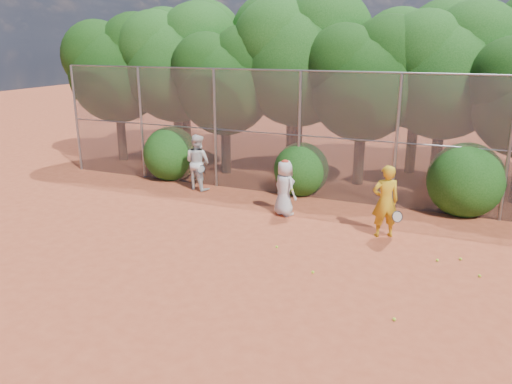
% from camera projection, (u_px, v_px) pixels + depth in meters
% --- Properties ---
extents(ground, '(80.00, 80.00, 0.00)m').
position_uv_depth(ground, '(253.00, 277.00, 10.71)').
color(ground, '#A64225').
rests_on(ground, ground).
extents(fence_back, '(20.05, 0.09, 4.03)m').
position_uv_depth(fence_back, '(326.00, 136.00, 15.44)').
color(fence_back, gray).
rests_on(fence_back, ground).
extents(tree_0, '(4.38, 3.81, 6.00)m').
position_uv_depth(tree_0, '(118.00, 65.00, 20.18)').
color(tree_0, black).
rests_on(tree_0, ground).
extents(tree_1, '(4.64, 4.03, 6.35)m').
position_uv_depth(tree_1, '(177.00, 60.00, 19.62)').
color(tree_1, black).
rests_on(tree_1, ground).
extents(tree_2, '(3.99, 3.47, 5.47)m').
position_uv_depth(tree_2, '(226.00, 78.00, 18.23)').
color(tree_2, black).
rests_on(tree_2, ground).
extents(tree_3, '(4.89, 4.26, 6.70)m').
position_uv_depth(tree_3, '(301.00, 55.00, 17.94)').
color(tree_3, black).
rests_on(tree_3, ground).
extents(tree_4, '(4.19, 3.64, 5.73)m').
position_uv_depth(tree_4, '(366.00, 76.00, 16.66)').
color(tree_4, black).
rests_on(tree_4, ground).
extents(tree_5, '(4.51, 3.92, 6.17)m').
position_uv_depth(tree_5, '(448.00, 67.00, 16.35)').
color(tree_5, black).
rests_on(tree_5, ground).
extents(tree_9, '(4.83, 4.20, 6.62)m').
position_uv_depth(tree_9, '(185.00, 53.00, 21.97)').
color(tree_9, black).
rests_on(tree_9, ground).
extents(tree_10, '(5.15, 4.48, 7.06)m').
position_uv_depth(tree_10, '(295.00, 47.00, 20.19)').
color(tree_10, black).
rests_on(tree_10, ground).
extents(tree_11, '(4.64, 4.03, 6.35)m').
position_uv_depth(tree_11, '(421.00, 61.00, 18.10)').
color(tree_11, black).
rests_on(tree_11, ground).
extents(bush_0, '(2.00, 2.00, 2.00)m').
position_uv_depth(bush_0, '(171.00, 151.00, 18.21)').
color(bush_0, '#154411').
rests_on(bush_0, ground).
extents(bush_1, '(1.80, 1.80, 1.80)m').
position_uv_depth(bush_1, '(301.00, 167.00, 16.37)').
color(bush_1, '#154411').
rests_on(bush_1, ground).
extents(bush_2, '(2.20, 2.20, 2.20)m').
position_uv_depth(bush_2, '(466.00, 177.00, 14.44)').
color(bush_2, '#154411').
rests_on(bush_2, ground).
extents(player_yellow, '(0.92, 0.72, 1.90)m').
position_uv_depth(player_yellow, '(385.00, 201.00, 12.70)').
color(player_yellow, gold).
rests_on(player_yellow, ground).
extents(player_teen, '(0.94, 0.84, 1.65)m').
position_uv_depth(player_teen, '(285.00, 188.00, 14.32)').
color(player_teen, silver).
rests_on(player_teen, ground).
extents(player_white, '(1.06, 0.90, 1.89)m').
position_uv_depth(player_white, '(198.00, 162.00, 16.83)').
color(player_white, silver).
rests_on(player_white, ground).
extents(ball_0, '(0.07, 0.07, 0.07)m').
position_uv_depth(ball_0, '(313.00, 272.00, 10.87)').
color(ball_0, '#B8DE28').
rests_on(ball_0, ground).
extents(ball_1, '(0.07, 0.07, 0.07)m').
position_uv_depth(ball_1, '(437.00, 260.00, 11.46)').
color(ball_1, '#B8DE28').
rests_on(ball_1, ground).
extents(ball_2, '(0.07, 0.07, 0.07)m').
position_uv_depth(ball_2, '(394.00, 319.00, 9.02)').
color(ball_2, '#B8DE28').
rests_on(ball_2, ground).
extents(ball_3, '(0.07, 0.07, 0.07)m').
position_uv_depth(ball_3, '(480.00, 276.00, 10.69)').
color(ball_3, '#B8DE28').
rests_on(ball_3, ground).
extents(ball_4, '(0.07, 0.07, 0.07)m').
position_uv_depth(ball_4, '(277.00, 247.00, 12.20)').
color(ball_4, '#B8DE28').
rests_on(ball_4, ground).
extents(ball_5, '(0.07, 0.07, 0.07)m').
position_uv_depth(ball_5, '(461.00, 259.00, 11.52)').
color(ball_5, '#B8DE28').
rests_on(ball_5, ground).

